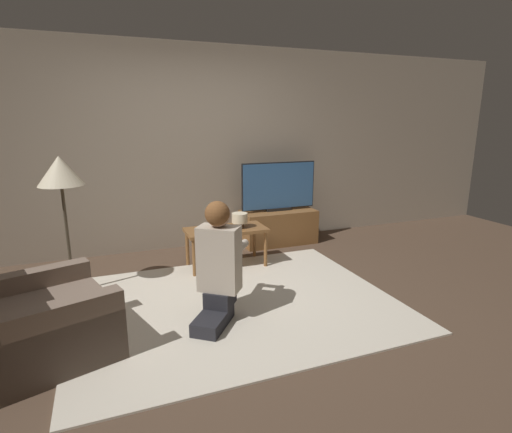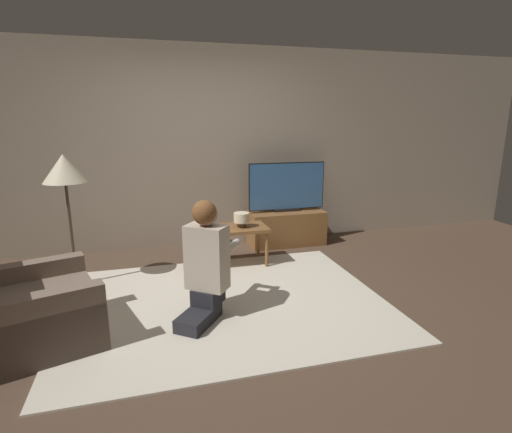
{
  "view_description": "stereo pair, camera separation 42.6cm",
  "coord_description": "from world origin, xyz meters",
  "px_view_note": "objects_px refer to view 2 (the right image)",
  "views": [
    {
      "loc": [
        -1.05,
        -3.25,
        1.68
      ],
      "look_at": [
        0.47,
        0.7,
        0.64
      ],
      "focal_mm": 28.0,
      "sensor_mm": 36.0,
      "label": 1
    },
    {
      "loc": [
        -0.65,
        -3.38,
        1.68
      ],
      "look_at": [
        0.47,
        0.7,
        0.64
      ],
      "focal_mm": 28.0,
      "sensor_mm": 36.0,
      "label": 2
    }
  ],
  "objects_px": {
    "tv": "(287,187)",
    "table_lamp": "(242,219)",
    "person_kneeling": "(206,260)",
    "coffee_table": "(228,232)",
    "floor_lamp": "(65,176)",
    "armchair": "(25,312)"
  },
  "relations": [
    {
      "from": "coffee_table",
      "to": "table_lamp",
      "type": "height_order",
      "value": "table_lamp"
    },
    {
      "from": "coffee_table",
      "to": "armchair",
      "type": "xyz_separation_m",
      "value": [
        -1.8,
        -1.27,
        -0.13
      ]
    },
    {
      "from": "coffee_table",
      "to": "person_kneeling",
      "type": "distance_m",
      "value": 1.26
    },
    {
      "from": "floor_lamp",
      "to": "armchair",
      "type": "xyz_separation_m",
      "value": [
        -0.18,
        -1.11,
        -0.87
      ]
    },
    {
      "from": "tv",
      "to": "table_lamp",
      "type": "relative_size",
      "value": 5.84
    },
    {
      "from": "floor_lamp",
      "to": "person_kneeling",
      "type": "xyz_separation_m",
      "value": [
        1.2,
        -1.02,
        -0.62
      ]
    },
    {
      "from": "coffee_table",
      "to": "person_kneeling",
      "type": "height_order",
      "value": "person_kneeling"
    },
    {
      "from": "floor_lamp",
      "to": "armchair",
      "type": "bearing_deg",
      "value": -99.03
    },
    {
      "from": "floor_lamp",
      "to": "person_kneeling",
      "type": "relative_size",
      "value": 1.32
    },
    {
      "from": "tv",
      "to": "table_lamp",
      "type": "height_order",
      "value": "tv"
    },
    {
      "from": "person_kneeling",
      "to": "table_lamp",
      "type": "bearing_deg",
      "value": -79.68
    },
    {
      "from": "floor_lamp",
      "to": "table_lamp",
      "type": "distance_m",
      "value": 1.88
    },
    {
      "from": "tv",
      "to": "person_kneeling",
      "type": "relative_size",
      "value": 1.03
    },
    {
      "from": "coffee_table",
      "to": "floor_lamp",
      "type": "bearing_deg",
      "value": -174.4
    },
    {
      "from": "floor_lamp",
      "to": "armchair",
      "type": "distance_m",
      "value": 1.42
    },
    {
      "from": "tv",
      "to": "armchair",
      "type": "relative_size",
      "value": 0.94
    },
    {
      "from": "tv",
      "to": "person_kneeling",
      "type": "height_order",
      "value": "tv"
    },
    {
      "from": "armchair",
      "to": "table_lamp",
      "type": "relative_size",
      "value": 6.25
    },
    {
      "from": "floor_lamp",
      "to": "armchair",
      "type": "relative_size",
      "value": 1.2
    },
    {
      "from": "armchair",
      "to": "table_lamp",
      "type": "xyz_separation_m",
      "value": [
        1.96,
        1.24,
        0.29
      ]
    },
    {
      "from": "tv",
      "to": "coffee_table",
      "type": "height_order",
      "value": "tv"
    },
    {
      "from": "floor_lamp",
      "to": "person_kneeling",
      "type": "height_order",
      "value": "floor_lamp"
    }
  ]
}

